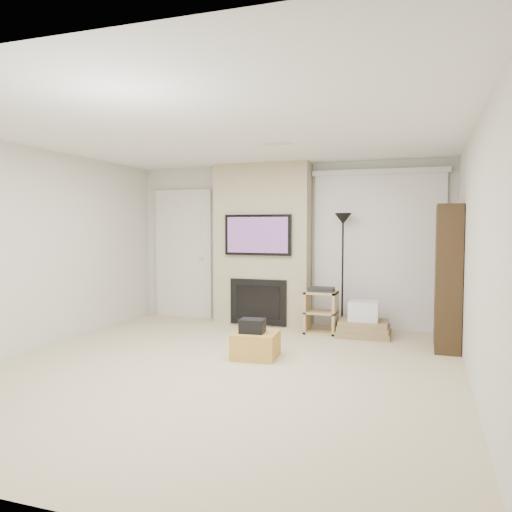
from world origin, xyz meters
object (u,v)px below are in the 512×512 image
(box_stack, at_px, (364,323))
(bookshelf, at_px, (448,277))
(ottoman, at_px, (256,345))
(floor_lamp, at_px, (343,238))
(av_stand, at_px, (321,309))

(box_stack, distance_m, bookshelf, 1.33)
(ottoman, bearing_deg, floor_lamp, 69.20)
(ottoman, height_order, bookshelf, bookshelf)
(ottoman, xyz_separation_m, av_stand, (0.46, 1.57, 0.20))
(av_stand, relative_size, box_stack, 0.89)
(ottoman, height_order, av_stand, av_stand)
(floor_lamp, relative_size, box_stack, 2.32)
(ottoman, bearing_deg, av_stand, 73.78)
(box_stack, xyz_separation_m, bookshelf, (1.07, -0.36, 0.71))
(ottoman, distance_m, av_stand, 1.65)
(floor_lamp, xyz_separation_m, bookshelf, (1.42, -0.69, -0.46))
(floor_lamp, bearing_deg, av_stand, -130.32)
(ottoman, distance_m, box_stack, 1.87)
(floor_lamp, height_order, av_stand, floor_lamp)
(floor_lamp, bearing_deg, bookshelf, -25.81)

